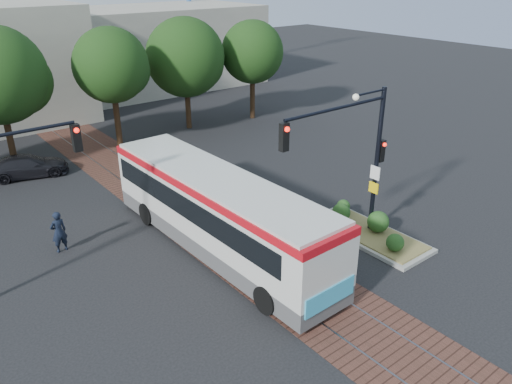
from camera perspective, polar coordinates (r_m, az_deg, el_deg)
ground at (r=19.11m, az=1.02°, el=-8.33°), size 120.00×120.00×0.00m
trackbed at (r=21.90m, az=-5.67°, el=-3.84°), size 3.60×40.00×0.02m
tree_row at (r=31.45m, az=-17.02°, el=13.40°), size 26.40×5.60×7.67m
warehouses at (r=42.73m, az=-25.67°, el=13.39°), size 40.00×13.00×8.00m
city_bus at (r=19.35m, az=-4.46°, el=-1.96°), size 2.76×11.88×3.16m
traffic_island at (r=21.43m, az=12.60°, el=-4.05°), size 2.20×5.20×1.13m
signal_pole_main at (r=19.27m, az=11.60°, el=5.21°), size 5.49×0.46×6.00m
officer at (r=21.02m, az=-21.62°, el=-4.24°), size 0.67×0.48×1.72m
parked_car at (r=29.28m, az=-24.68°, el=2.71°), size 4.39×2.67×1.19m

